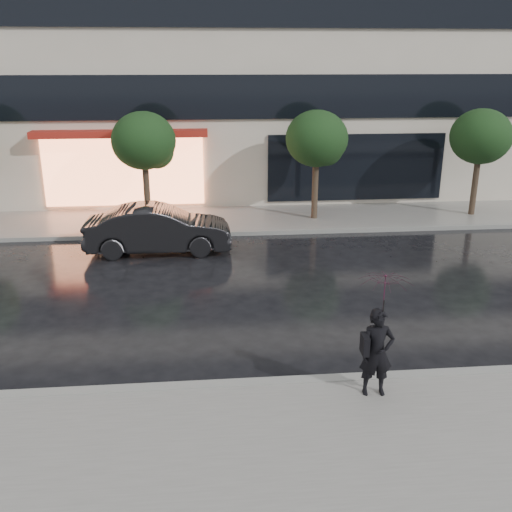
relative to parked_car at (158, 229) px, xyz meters
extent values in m
plane|color=black|center=(2.42, -6.96, -0.73)|extent=(120.00, 120.00, 0.00)
cube|color=slate|center=(2.42, -10.21, -0.67)|extent=(60.00, 4.50, 0.12)
cube|color=slate|center=(2.42, 3.29, -0.67)|extent=(60.00, 3.50, 0.12)
cube|color=gray|center=(2.42, -7.96, -0.66)|extent=(60.00, 0.25, 0.14)
cube|color=gray|center=(2.42, 1.54, -0.66)|extent=(60.00, 0.25, 0.14)
cube|color=black|center=(2.42, 4.98, 3.57)|extent=(28.00, 0.12, 1.60)
cube|color=black|center=(2.42, 4.98, 6.77)|extent=(28.00, 0.12, 1.60)
cube|color=#FF8C59|center=(-1.58, 4.96, 0.87)|extent=(6.00, 0.10, 2.60)
cube|color=#A32219|center=(-1.58, 4.63, 2.32)|extent=(6.40, 0.70, 0.25)
cube|color=black|center=(7.42, 4.98, 0.87)|extent=(7.00, 0.10, 2.60)
cylinder|color=#33261C|center=(-0.58, 3.04, 0.37)|extent=(0.22, 0.22, 2.20)
ellipsoid|color=black|center=(-0.58, 3.04, 2.27)|extent=(2.20, 2.20, 1.98)
sphere|color=black|center=(-0.18, 3.24, 1.87)|extent=(1.20, 1.20, 1.20)
cylinder|color=#33261C|center=(5.42, 3.04, 0.37)|extent=(0.22, 0.22, 2.20)
ellipsoid|color=black|center=(5.42, 3.04, 2.27)|extent=(2.20, 2.20, 1.98)
sphere|color=black|center=(5.82, 3.24, 1.87)|extent=(1.20, 1.20, 1.20)
cylinder|color=#33261C|center=(11.42, 3.04, 0.37)|extent=(0.22, 0.22, 2.20)
ellipsoid|color=black|center=(11.42, 3.04, 2.27)|extent=(2.20, 2.20, 1.98)
sphere|color=black|center=(11.82, 3.24, 1.87)|extent=(1.20, 1.20, 1.20)
imported|color=black|center=(0.00, 0.00, 0.00)|extent=(4.41, 1.57, 1.45)
imported|color=black|center=(4.28, -8.50, 0.19)|extent=(0.59, 0.40, 1.58)
imported|color=#3B0A21|center=(4.33, -8.50, 1.23)|extent=(0.91, 0.93, 0.81)
cylinder|color=black|center=(4.33, -8.50, 0.77)|extent=(0.02, 0.02, 0.79)
cube|color=black|center=(4.04, -8.55, 0.38)|extent=(0.12, 0.30, 0.34)
camera|label=1|loc=(1.42, -16.90, 4.92)|focal=40.00mm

